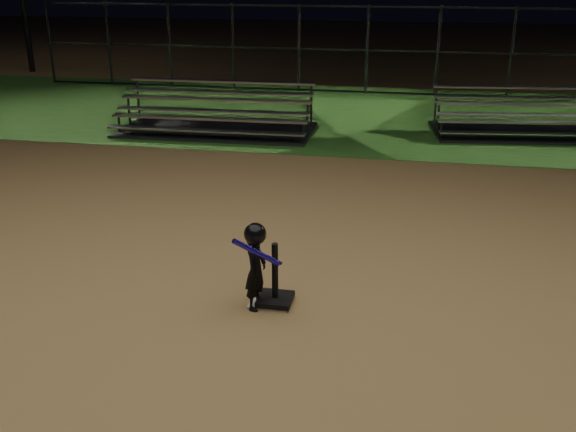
% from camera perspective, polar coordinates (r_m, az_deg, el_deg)
% --- Properties ---
extents(ground, '(80.00, 80.00, 0.00)m').
position_cam_1_polar(ground, '(7.40, -1.49, -7.45)').
color(ground, '#A07D48').
rests_on(ground, ground).
extents(grass_strip, '(60.00, 8.00, 0.01)m').
position_cam_1_polar(grass_strip, '(16.78, 5.94, 8.82)').
color(grass_strip, '#295F1E').
rests_on(grass_strip, ground).
extents(home_plate, '(0.45, 0.45, 0.02)m').
position_cam_1_polar(home_plate, '(7.39, -1.49, -7.37)').
color(home_plate, beige).
rests_on(home_plate, ground).
extents(batting_tee, '(0.38, 0.38, 0.71)m').
position_cam_1_polar(batting_tee, '(7.28, -1.13, -6.63)').
color(batting_tee, black).
rests_on(batting_tee, home_plate).
extents(child_batter, '(0.48, 0.50, 1.00)m').
position_cam_1_polar(child_batter, '(7.03, -2.84, -4.19)').
color(child_batter, black).
rests_on(child_batter, ground).
extents(bleacher_left, '(4.37, 2.20, 1.06)m').
position_cam_1_polar(bleacher_left, '(14.95, -6.31, 8.14)').
color(bleacher_left, '#A9A9AD').
rests_on(bleacher_left, ground).
extents(bleacher_right, '(4.16, 2.38, 0.97)m').
position_cam_1_polar(bleacher_right, '(15.53, 20.01, 7.42)').
color(bleacher_right, '#AFAFB4').
rests_on(bleacher_right, ground).
extents(backstop_fence, '(20.08, 0.08, 2.50)m').
position_cam_1_polar(backstop_fence, '(19.53, 6.94, 14.21)').
color(backstop_fence, '#38383D').
rests_on(backstop_fence, ground).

